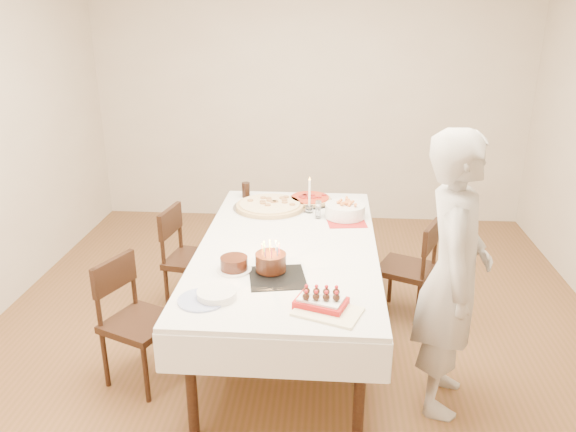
# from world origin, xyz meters

# --- Properties ---
(floor) EXTENTS (5.00, 5.00, 0.00)m
(floor) POSITION_xyz_m (0.00, 0.00, 0.00)
(floor) COLOR brown
(floor) RESTS_ON ground
(wall_back) EXTENTS (4.50, 0.04, 2.70)m
(wall_back) POSITION_xyz_m (0.00, 2.50, 1.35)
(wall_back) COLOR beige
(wall_back) RESTS_ON floor
(dining_table) EXTENTS (1.59, 2.34, 0.75)m
(dining_table) POSITION_xyz_m (-0.04, -0.01, 0.38)
(dining_table) COLOR silver
(dining_table) RESTS_ON floor
(chair_right_savory) EXTENTS (0.53, 0.53, 0.78)m
(chair_right_savory) POSITION_xyz_m (0.79, 0.42, 0.39)
(chair_right_savory) COLOR black
(chair_right_savory) RESTS_ON floor
(chair_left_savory) EXTENTS (0.48, 0.48, 0.81)m
(chair_left_savory) POSITION_xyz_m (-0.79, 0.43, 0.40)
(chair_left_savory) COLOR black
(chair_left_savory) RESTS_ON floor
(chair_left_dessert) EXTENTS (0.54, 0.54, 0.80)m
(chair_left_dessert) POSITION_xyz_m (-0.91, -0.48, 0.40)
(chair_left_dessert) COLOR black
(chair_left_dessert) RESTS_ON floor
(person) EXTENTS (0.50, 0.66, 1.63)m
(person) POSITION_xyz_m (0.91, -0.53, 0.82)
(person) COLOR #BCB6B1
(person) RESTS_ON floor
(pizza_white) EXTENTS (0.59, 0.59, 0.04)m
(pizza_white) POSITION_xyz_m (-0.23, 0.65, 0.77)
(pizza_white) COLOR beige
(pizza_white) RESTS_ON dining_table
(pizza_pepperoni) EXTENTS (0.45, 0.45, 0.04)m
(pizza_pepperoni) POSITION_xyz_m (0.07, 0.83, 0.77)
(pizza_pepperoni) COLOR red
(pizza_pepperoni) RESTS_ON dining_table
(red_placemat) EXTENTS (0.30, 0.30, 0.01)m
(red_placemat) POSITION_xyz_m (0.34, 0.42, 0.75)
(red_placemat) COLOR #B21E1E
(red_placemat) RESTS_ON dining_table
(pasta_bowl) EXTENTS (0.38, 0.38, 0.09)m
(pasta_bowl) POSITION_xyz_m (0.34, 0.50, 0.80)
(pasta_bowl) COLOR white
(pasta_bowl) RESTS_ON dining_table
(taper_candle) EXTENTS (0.06, 0.06, 0.28)m
(taper_candle) POSITION_xyz_m (0.07, 0.59, 0.89)
(taper_candle) COLOR white
(taper_candle) RESTS_ON dining_table
(shaker_pair) EXTENTS (0.13, 0.13, 0.12)m
(shaker_pair) POSITION_xyz_m (0.14, 0.47, 0.81)
(shaker_pair) COLOR white
(shaker_pair) RESTS_ON dining_table
(cola_glass) EXTENTS (0.08, 0.08, 0.12)m
(cola_glass) POSITION_xyz_m (-0.45, 0.91, 0.81)
(cola_glass) COLOR black
(cola_glass) RESTS_ON dining_table
(layer_cake) EXTENTS (0.27, 0.27, 0.09)m
(layer_cake) POSITION_xyz_m (-0.33, -0.43, 0.79)
(layer_cake) COLOR #33160C
(layer_cake) RESTS_ON dining_table
(cake_board) EXTENTS (0.37, 0.37, 0.01)m
(cake_board) POSITION_xyz_m (-0.07, -0.50, 0.75)
(cake_board) COLOR black
(cake_board) RESTS_ON dining_table
(birthday_cake) EXTENTS (0.22, 0.22, 0.17)m
(birthday_cake) POSITION_xyz_m (-0.11, -0.42, 0.85)
(birthday_cake) COLOR #3D1E10
(birthday_cake) RESTS_ON dining_table
(strawberry_box) EXTENTS (0.30, 0.24, 0.06)m
(strawberry_box) POSITION_xyz_m (0.19, -0.81, 0.78)
(strawberry_box) COLOR #A31213
(strawberry_box) RESTS_ON dining_table
(box_lid) EXTENTS (0.38, 0.32, 0.03)m
(box_lid) POSITION_xyz_m (0.22, -0.87, 0.75)
(box_lid) COLOR beige
(box_lid) RESTS_ON dining_table
(plate_stack) EXTENTS (0.27, 0.27, 0.04)m
(plate_stack) POSITION_xyz_m (-0.36, -0.76, 0.77)
(plate_stack) COLOR white
(plate_stack) RESTS_ON dining_table
(china_plate) EXTENTS (0.30, 0.30, 0.01)m
(china_plate) POSITION_xyz_m (-0.44, -0.79, 0.76)
(china_plate) COLOR white
(china_plate) RESTS_ON dining_table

